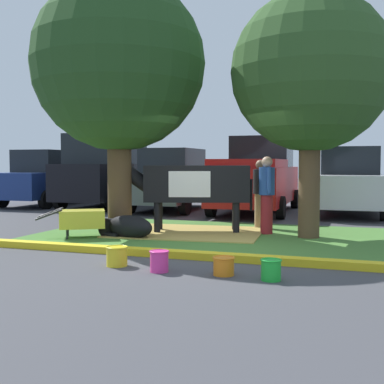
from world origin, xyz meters
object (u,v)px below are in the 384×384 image
at_px(bucket_yellow, 117,256).
at_px(bucket_orange, 224,265).
at_px(wheelbarrow, 84,220).
at_px(shade_tree_left, 119,66).
at_px(person_handler, 260,192).
at_px(calf_lying, 128,227).
at_px(sedan_red, 47,178).
at_px(shade_tree_right, 311,73).
at_px(cow_holstein, 192,184).
at_px(person_visitor_near, 267,193).
at_px(bucket_pink, 159,261).
at_px(sedan_silver, 173,180).
at_px(pickup_truck_maroon, 257,177).
at_px(suv_black, 107,171).
at_px(hatchback_white, 350,182).
at_px(bucket_green, 271,269).

height_order(bucket_yellow, bucket_orange, bucket_yellow).
bearing_deg(wheelbarrow, shade_tree_left, 66.53).
xyz_separation_m(shade_tree_left, person_handler, (2.78, 1.75, -2.79)).
bearing_deg(calf_lying, sedan_red, 135.14).
bearing_deg(shade_tree_right, bucket_orange, -101.33).
height_order(cow_holstein, person_visitor_near, person_visitor_near).
bearing_deg(shade_tree_left, shade_tree_right, 8.67).
bearing_deg(bucket_pink, calf_lying, 123.82).
distance_m(cow_holstein, bucket_pink, 4.13).
bearing_deg(sedan_silver, shade_tree_right, -44.88).
xyz_separation_m(bucket_pink, pickup_truck_maroon, (-0.41, 9.05, 0.95)).
height_order(shade_tree_left, pickup_truck_maroon, shade_tree_left).
xyz_separation_m(wheelbarrow, suv_black, (-3.06, 6.65, 0.88)).
relative_size(wheelbarrow, bucket_orange, 4.84).
xyz_separation_m(calf_lying, pickup_truck_maroon, (1.41, 6.33, 0.88)).
bearing_deg(sedan_silver, sedan_red, 175.91).
distance_m(shade_tree_left, sedan_silver, 6.13).
bearing_deg(person_handler, cow_holstein, -138.92).
xyz_separation_m(shade_tree_right, bucket_pink, (-1.69, -3.93, -3.21)).
height_order(bucket_pink, pickup_truck_maroon, pickup_truck_maroon).
bearing_deg(hatchback_white, calf_lying, -123.14).
bearing_deg(cow_holstein, calf_lying, -128.59).
distance_m(bucket_yellow, suv_black, 10.29).
xyz_separation_m(cow_holstein, hatchback_white, (3.23, 5.22, -0.10)).
height_order(calf_lying, hatchback_white, hatchback_white).
xyz_separation_m(bucket_pink, sedan_silver, (-3.16, 8.77, 0.83)).
bearing_deg(calf_lying, bucket_green, -38.50).
relative_size(shade_tree_right, bucket_green, 17.54).
relative_size(bucket_yellow, bucket_pink, 1.11).
relative_size(person_handler, bucket_pink, 5.32).
bearing_deg(shade_tree_left, person_visitor_near, 15.38).
height_order(shade_tree_right, bucket_pink, shade_tree_right).
xyz_separation_m(sedan_red, sedan_silver, (5.11, -0.37, 0.00)).
relative_size(person_visitor_near, suv_black, 0.36).
bearing_deg(shade_tree_right, hatchback_white, 82.44).
distance_m(suv_black, sedan_silver, 2.64).
relative_size(calf_lying, sedan_red, 0.30).
bearing_deg(shade_tree_left, pickup_truck_maroon, 71.54).
relative_size(shade_tree_left, cow_holstein, 1.82).
bearing_deg(hatchback_white, person_visitor_near, -107.92).
relative_size(person_handler, bucket_green, 5.68).
bearing_deg(suv_black, bucket_orange, -53.37).
bearing_deg(bucket_orange, shade_tree_right, 78.67).
distance_m(wheelbarrow, sedan_silver, 6.37).
bearing_deg(bucket_pink, shade_tree_left, 124.97).
xyz_separation_m(bucket_pink, bucket_green, (1.60, -0.00, -0.01)).
xyz_separation_m(person_handler, wheelbarrow, (-3.16, -2.63, -0.49)).
distance_m(pickup_truck_maroon, hatchback_white, 2.80).
xyz_separation_m(bucket_yellow, pickup_truck_maroon, (0.35, 8.88, 0.96)).
height_order(bucket_pink, sedan_silver, sedan_silver).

